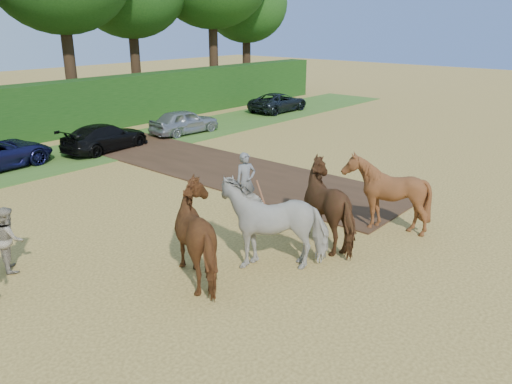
% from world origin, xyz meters
% --- Properties ---
extents(ground, '(120.00, 120.00, 0.00)m').
position_xyz_m(ground, '(0.00, 0.00, 0.00)').
color(ground, gold).
rests_on(ground, ground).
extents(earth_strip, '(4.50, 17.00, 0.05)m').
position_xyz_m(earth_strip, '(1.50, 7.00, 0.03)').
color(earth_strip, '#472D1C').
rests_on(earth_strip, ground).
extents(grass_verge, '(50.00, 5.00, 0.03)m').
position_xyz_m(grass_verge, '(0.00, 14.00, 0.01)').
color(grass_verge, '#38601E').
rests_on(grass_verge, ground).
extents(hedgerow, '(46.00, 1.60, 3.00)m').
position_xyz_m(hedgerow, '(0.00, 18.50, 1.50)').
color(hedgerow, '#14380F').
rests_on(hedgerow, ground).
extents(spectator_near, '(0.88, 1.00, 1.72)m').
position_xyz_m(spectator_near, '(-8.78, 4.52, 0.86)').
color(spectator_near, '#B5AE8E').
rests_on(spectator_near, ground).
extents(plough_team, '(8.25, 6.19, 2.37)m').
position_xyz_m(plough_team, '(-2.89, -0.57, 1.18)').
color(plough_team, brown).
rests_on(plough_team, ground).
extents(parked_cars, '(34.91, 3.42, 1.44)m').
position_xyz_m(parked_cars, '(-0.74, 13.95, 0.69)').
color(parked_cars, silver).
rests_on(parked_cars, ground).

